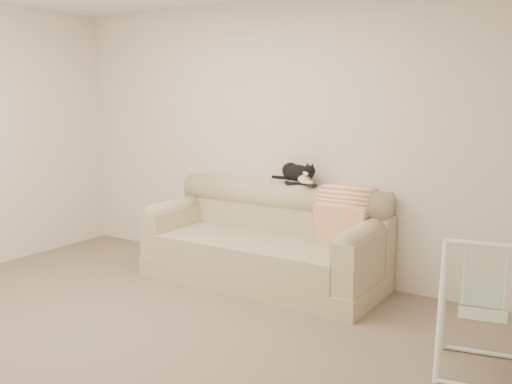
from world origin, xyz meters
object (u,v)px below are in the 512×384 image
Objects in this scene: remote_b at (310,184)px; tuxedo_cat at (298,173)px; remote_a at (295,183)px; sofa at (267,244)px; baby_swing at (483,308)px.

tuxedo_cat reaches higher than remote_b.
remote_a is 1.09× the size of remote_b.
tuxedo_cat is at bearing 55.63° from sofa.
tuxedo_cat is (-0.15, 0.04, 0.09)m from remote_b.
tuxedo_cat is (0.18, 0.26, 0.65)m from sofa.
sofa is at bearing -145.76° from remote_b.
remote_b reaches higher than sofa.
sofa is 12.96× the size of remote_b.
baby_swing is at bearing -27.87° from remote_a.
remote_b is 0.18m from tuxedo_cat.
remote_b is at bearing -14.90° from tuxedo_cat.
remote_b is 0.20× the size of baby_swing.
tuxedo_cat reaches higher than remote_a.
remote_a is 0.36× the size of tuxedo_cat.
baby_swing is (1.73, -1.00, -0.49)m from remote_b.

